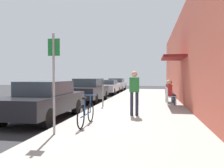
{
  "coord_description": "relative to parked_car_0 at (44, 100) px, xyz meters",
  "views": [
    {
      "loc": [
        2.9,
        -9.18,
        1.62
      ],
      "look_at": [
        0.19,
        6.05,
        1.1
      ],
      "focal_mm": 36.52,
      "sensor_mm": 36.0,
      "label": 1
    }
  ],
  "objects": [
    {
      "name": "ground_plane",
      "position": [
        1.1,
        1.23,
        -0.74
      ],
      "size": [
        60.0,
        60.0,
        0.0
      ],
      "primitive_type": "plane",
      "color": "#2D2D30"
    },
    {
      "name": "sidewalk_slab",
      "position": [
        3.35,
        3.23,
        -0.68
      ],
      "size": [
        4.5,
        32.0,
        0.12
      ],
      "primitive_type": "cube",
      "color": "#9E9B93",
      "rests_on": "ground_plane"
    },
    {
      "name": "building_facade",
      "position": [
        5.75,
        3.24,
        1.94
      ],
      "size": [
        1.4,
        32.0,
        5.36
      ],
      "color": "#BC5442",
      "rests_on": "ground_plane"
    },
    {
      "name": "parked_car_0",
      "position": [
        0.0,
        0.0,
        0.0
      ],
      "size": [
        1.8,
        4.4,
        1.44
      ],
      "color": "black",
      "rests_on": "ground_plane"
    },
    {
      "name": "parked_car_1",
      "position": [
        0.0,
        5.96,
        0.02
      ],
      "size": [
        1.8,
        4.4,
        1.48
      ],
      "color": "black",
      "rests_on": "ground_plane"
    },
    {
      "name": "parked_car_2",
      "position": [
        0.0,
        12.16,
        -0.05
      ],
      "size": [
        1.8,
        4.4,
        1.3
      ],
      "color": "#B7B7BC",
      "rests_on": "ground_plane"
    },
    {
      "name": "parked_car_3",
      "position": [
        0.0,
        17.37,
        -0.01
      ],
      "size": [
        1.8,
        4.4,
        1.4
      ],
      "color": "#B7B7BC",
      "rests_on": "ground_plane"
    },
    {
      "name": "parking_meter",
      "position": [
        1.55,
        3.2,
        0.15
      ],
      "size": [
        0.12,
        0.1,
        1.32
      ],
      "color": "slate",
      "rests_on": "sidewalk_slab"
    },
    {
      "name": "street_sign",
      "position": [
        1.5,
        -2.44,
        0.9
      ],
      "size": [
        0.32,
        0.06,
        2.6
      ],
      "color": "gray",
      "rests_on": "sidewalk_slab"
    },
    {
      "name": "bicycle_0",
      "position": [
        2.01,
        -1.25,
        -0.26
      ],
      "size": [
        0.46,
        1.71,
        0.9
      ],
      "color": "black",
      "rests_on": "sidewalk_slab"
    },
    {
      "name": "cafe_chair_0",
      "position": [
        4.91,
        4.32,
        -0.12
      ],
      "size": [
        0.45,
        0.45,
        0.87
      ],
      "color": "silver",
      "rests_on": "sidewalk_slab"
    },
    {
      "name": "seated_patron_0",
      "position": [
        4.97,
        4.32,
        0.08
      ],
      "size": [
        0.43,
        0.36,
        1.29
      ],
      "color": "#232838",
      "rests_on": "sidewalk_slab"
    },
    {
      "name": "cafe_chair_1",
      "position": [
        4.91,
        5.22,
        -0.12
      ],
      "size": [
        0.45,
        0.45,
        0.87
      ],
      "color": "silver",
      "rests_on": "sidewalk_slab"
    },
    {
      "name": "seated_patron_1",
      "position": [
        4.97,
        5.22,
        0.08
      ],
      "size": [
        0.43,
        0.36,
        1.29
      ],
      "color": "#232838",
      "rests_on": "sidewalk_slab"
    },
    {
      "name": "cafe_chair_2",
      "position": [
        4.91,
        5.94,
        -0.12
      ],
      "size": [
        0.51,
        0.51,
        0.87
      ],
      "color": "silver",
      "rests_on": "sidewalk_slab"
    },
    {
      "name": "seated_patron_2",
      "position": [
        4.97,
        5.93,
        0.08
      ],
      "size": [
        0.47,
        0.41,
        1.29
      ],
      "color": "#232838",
      "rests_on": "sidewalk_slab"
    },
    {
      "name": "pedestrian_standing",
      "position": [
        3.33,
        0.73,
        0.38
      ],
      "size": [
        0.36,
        0.22,
        1.7
      ],
      "color": "#232838",
      "rests_on": "sidewalk_slab"
    }
  ]
}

